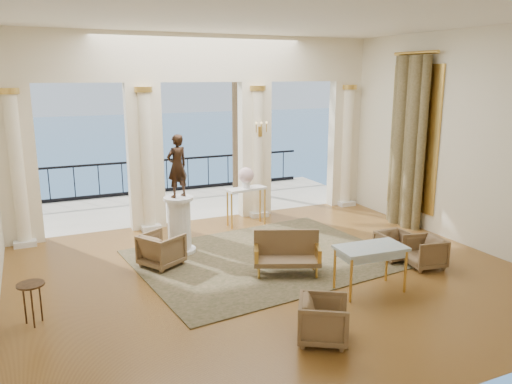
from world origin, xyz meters
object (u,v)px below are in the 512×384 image
armchair_a (324,318)px  armchair_c (425,251)px  armchair_b (395,244)px  settee (287,253)px  armchair_d (162,248)px  pedestal (179,226)px  side_table (31,289)px  statue (177,166)px  console_table (246,194)px  game_table (371,251)px

armchair_a → armchair_c: 3.53m
armchair_b → armchair_c: (0.25, -0.57, 0.02)m
armchair_a → settee: 2.43m
armchair_d → pedestal: 0.80m
armchair_c → armchair_d: (-4.51, 2.14, 0.03)m
armchair_b → armchair_d: bearing=159.8°
side_table → statue: bearing=36.4°
settee → pedestal: bearing=151.3°
armchair_c → side_table: 6.82m
console_table → side_table: size_ratio=1.60×
armchair_c → side_table: (-6.79, 0.65, 0.22)m
armchair_a → armchair_c: bearing=-32.7°
pedestal → statue: bearing=-90.0°
armchair_a → armchair_b: bearing=-22.8°
armchair_b → game_table: size_ratio=0.52×
armchair_b → armchair_c: bearing=-66.6°
settee → pedestal: 2.40m
armchair_c → game_table: game_table is taller
game_table → console_table: 4.38m
pedestal → console_table: 2.35m
armchair_d → game_table: size_ratio=0.60×
pedestal → side_table: (-2.80, -2.06, -0.02)m
armchair_c → armchair_d: 4.99m
armchair_c → settee: bearing=-97.9°
armchair_c → settee: size_ratio=0.50×
armchair_c → pedestal: size_ratio=0.55×
armchair_a → armchair_c: size_ratio=1.04×
game_table → pedestal: pedestal is taller
armchair_c → pedestal: bearing=-114.1°
console_table → armchair_b: bearing=-70.4°
pedestal → armchair_b: bearing=-29.8°
pedestal → statue: 1.24m
settee → console_table: console_table is taller
armchair_a → game_table: game_table is taller
game_table → console_table: (-0.37, 4.36, 0.06)m
armchair_c → statue: size_ratio=0.52×
armchair_a → side_table: armchair_a is taller
statue → console_table: size_ratio=1.24×
side_table → armchair_b: bearing=-0.7°
settee → statue: size_ratio=1.03×
armchair_a → armchair_d: (-1.32, 3.65, 0.02)m
armchair_c → console_table: (-1.98, 3.92, 0.44)m
armchair_a → armchair_b: 3.61m
game_table → armchair_d: bearing=142.2°
armchair_b → settee: bearing=173.7°
game_table → armchair_c: bearing=19.2°
armchair_c → settee: (-2.52, 0.82, 0.07)m
game_table → pedestal: 3.95m
game_table → settee: bearing=129.7°
armchair_a → armchair_d: armchair_d is taller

